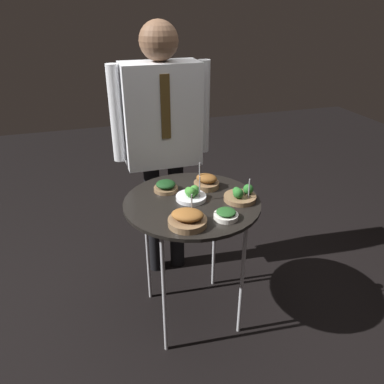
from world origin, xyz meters
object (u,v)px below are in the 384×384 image
bowl_spinach_front_center (166,186)px  bowl_roast_mid_right (187,219)px  bowl_spinach_front_right (226,215)px  bowl_roast_back_right (206,182)px  bowl_broccoli_near_rim (241,195)px  bowl_broccoli_front_left (192,195)px  waiter_figure (162,128)px  serving_cart (192,210)px

bowl_spinach_front_center → bowl_roast_mid_right: bowl_roast_mid_right is taller
bowl_spinach_front_center → bowl_spinach_front_right: (0.20, -0.37, -0.00)m
bowl_roast_back_right → bowl_broccoli_near_rim: (0.12, -0.19, -0.01)m
bowl_roast_mid_right → bowl_broccoli_front_left: 0.25m
bowl_broccoli_near_rim → bowl_roast_mid_right: bearing=-155.5°
bowl_roast_back_right → waiter_figure: (-0.16, 0.37, 0.21)m
bowl_spinach_front_center → serving_cart: bearing=-56.5°
serving_cart → waiter_figure: 0.58m
bowl_broccoli_front_left → bowl_broccoli_near_rim: (0.24, -0.08, -0.00)m
bowl_roast_back_right → bowl_broccoli_near_rim: bowl_roast_back_right is taller
bowl_roast_mid_right → bowl_broccoli_near_rim: bearing=24.5°
bowl_roast_back_right → bowl_roast_mid_right: size_ratio=0.80×
bowl_roast_mid_right → bowl_roast_back_right: bearing=58.4°
bowl_roast_back_right → bowl_broccoli_front_left: size_ratio=0.92×
bowl_roast_mid_right → waiter_figure: (0.05, 0.71, 0.21)m
bowl_roast_mid_right → bowl_spinach_front_right: bowl_roast_mid_right is taller
serving_cart → bowl_broccoli_front_left: size_ratio=4.90×
bowl_broccoli_front_left → bowl_spinach_front_right: bearing=-67.0°
serving_cart → bowl_broccoli_near_rim: (0.24, -0.07, 0.08)m
bowl_spinach_front_center → bowl_roast_back_right: bearing=-6.5°
bowl_spinach_front_right → bowl_roast_mid_right: bearing=-179.6°
bowl_broccoli_near_rim → serving_cart: bearing=164.7°
bowl_spinach_front_center → bowl_broccoli_front_left: bearing=-52.9°
serving_cart → bowl_spinach_front_center: size_ratio=5.93×
bowl_spinach_front_right → serving_cart: bearing=115.1°
bowl_spinach_front_center → waiter_figure: size_ratio=0.08×
bowl_roast_mid_right → bowl_spinach_front_right: size_ratio=1.56×
bowl_broccoli_front_left → bowl_broccoli_near_rim: bowl_broccoli_front_left is taller
serving_cart → bowl_broccoli_near_rim: 0.26m
bowl_roast_mid_right → bowl_broccoli_near_rim: size_ratio=1.09×
bowl_spinach_front_right → bowl_broccoli_front_left: bowl_broccoli_front_left is taller
bowl_spinach_front_center → bowl_spinach_front_right: bowl_spinach_front_center is taller
serving_cart → bowl_roast_mid_right: bowl_roast_mid_right is taller
bowl_broccoli_near_rim → waiter_figure: waiter_figure is taller
bowl_broccoli_front_left → waiter_figure: size_ratio=0.10×
bowl_broccoli_near_rim → waiter_figure: bearing=116.1°
bowl_roast_mid_right → serving_cart: bearing=67.7°
waiter_figure → bowl_spinach_front_center: bearing=-101.0°
bowl_broccoli_near_rim → waiter_figure: size_ratio=0.10×
bowl_broccoli_front_left → bowl_broccoli_near_rim: size_ratio=0.94×
serving_cart → bowl_spinach_front_right: 0.25m
serving_cart → bowl_spinach_front_center: 0.20m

